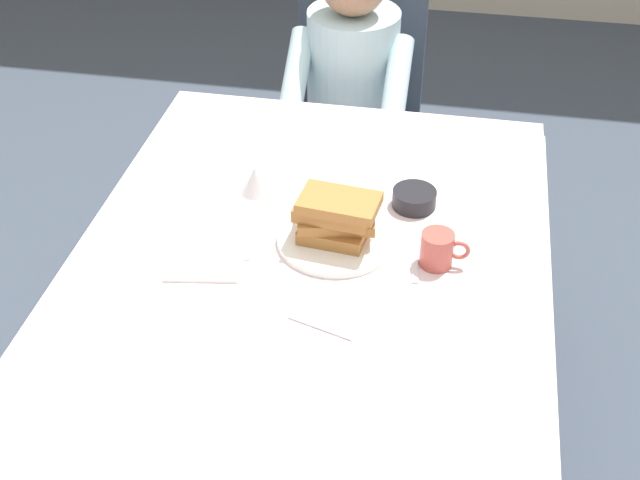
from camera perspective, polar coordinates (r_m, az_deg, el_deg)
The scene contains 13 objects.
ground_plane at distance 2.48m, azimuth -0.73°, elevation -14.89°, with size 14.00×14.00×0.00m, color #3D4756.
dining_table_main at distance 2.00m, azimuth -0.87°, elevation -3.54°, with size 1.12×1.52×0.74m.
chair_diner at distance 3.03m, azimuth 2.48°, elevation 9.35°, with size 0.44×0.45×0.93m.
diner_person at distance 2.83m, azimuth 2.08°, elevation 10.34°, with size 0.40×0.43×1.12m.
plate_breakfast at distance 2.00m, azimuth 1.06°, elevation 0.08°, with size 0.28×0.28×0.02m, color white.
breakfast_stack at distance 1.96m, azimuth 1.09°, elevation 1.73°, with size 0.20×0.16×0.12m.
cup_coffee at distance 1.93m, azimuth 7.97°, elevation -0.63°, with size 0.11×0.08×0.08m.
bowl_butter at distance 2.12m, azimuth 6.38°, elevation 2.80°, with size 0.11×0.11×0.04m, color black.
syrup_pitcher at distance 2.16m, azimuth -4.37°, elevation 4.07°, with size 0.08×0.08×0.07m.
fork_left_of_plate at distance 2.02m, azimuth -4.34°, elevation 0.22°, with size 0.18×0.01×0.01m, color silver.
knife_right_of_plate at distance 1.98m, azimuth 6.40°, elevation -1.02°, with size 0.20×0.01×0.01m, color silver.
spoon_near_edge at distance 1.78m, azimuth 0.04°, elevation -5.89°, with size 0.15×0.01×0.01m, color silver.
napkin_folded at distance 1.95m, azimuth -7.88°, elevation -1.66°, with size 0.17×0.12×0.01m, color white.
Camera 1 is at (0.31, -1.47, 1.97)m, focal length 47.38 mm.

